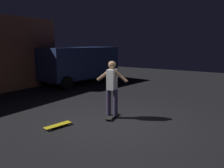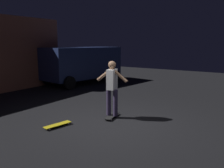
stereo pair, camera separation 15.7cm
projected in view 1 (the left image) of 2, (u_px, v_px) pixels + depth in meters
The scene contains 5 objects.
ground_plane at pixel (115, 123), 6.57m from camera, with size 28.00×28.00×0.00m, color black.
parked_van at pixel (80, 63), 13.11m from camera, with size 4.82×2.75×2.03m.
skateboard_ridden at pixel (112, 116), 7.07m from camera, with size 0.80×0.36×0.07m.
skateboard_spare at pixel (58, 125), 6.26m from camera, with size 0.80×0.35×0.07m.
skater at pixel (112, 84), 6.89m from camera, with size 0.42×0.98×1.67m.
Camera 1 is at (-5.35, -3.28, 2.25)m, focal length 36.93 mm.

